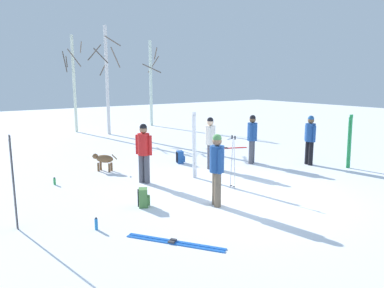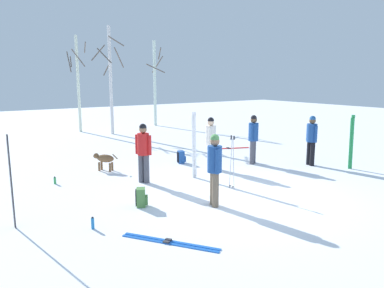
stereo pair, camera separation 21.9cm
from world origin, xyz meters
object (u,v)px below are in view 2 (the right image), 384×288
birch_tree_4 (78,82)px  birch_tree_5 (110,78)px  backpack_1 (181,157)px  birch_tree_6 (155,82)px  ski_pair_lying_0 (229,148)px  water_bottle_1 (93,223)px  person_0 (211,139)px  ski_pair_planted_2 (351,142)px  person_3 (253,136)px  person_4 (312,137)px  person_2 (143,149)px  ski_pair_lying_1 (170,242)px  dog (104,159)px  backpack_0 (141,198)px  water_bottle_0 (55,180)px  ski_pair_planted_0 (194,145)px  ski_poles_0 (232,161)px  person_1 (215,165)px  ski_pair_planted_1 (11,182)px

birch_tree_4 → birch_tree_5: birch_tree_5 is taller
backpack_1 → birch_tree_6: bearing=66.8°
ski_pair_lying_0 → water_bottle_1: 9.24m
person_0 → ski_pair_lying_0: size_ratio=1.01×
person_0 → ski_pair_planted_2: ski_pair_planted_2 is taller
ski_pair_planted_2 → backpack_1: (-4.24, 3.79, -0.68)m
person_3 → person_4: 1.97m
person_2 → ski_pair_lying_1: (-1.38, -3.84, -0.97)m
dog → backpack_0: (-0.50, -3.74, -0.17)m
backpack_0 → water_bottle_0: size_ratio=2.08×
ski_pair_planted_0 → backpack_0: 2.93m
backpack_0 → ski_pair_planted_2: bearing=-4.0°
person_2 → backpack_1: 2.76m
ski_poles_0 → birch_tree_4: bearing=90.6°
ski_pair_planted_0 → water_bottle_1: 4.46m
ski_pair_lying_0 → birch_tree_5: birch_tree_5 is taller
person_4 → ski_pair_lying_1: bearing=-159.9°
person_4 → water_bottle_0: 8.38m
backpack_0 → water_bottle_1: (-1.40, -0.66, -0.09)m
ski_poles_0 → backpack_0: size_ratio=3.34×
person_3 → birch_tree_6: (2.13, 11.22, 1.72)m
dog → ski_poles_0: size_ratio=0.49×
dog → backpack_0: dog is taller
person_1 → ski_poles_0: 1.46m
person_3 → ski_pair_lying_0: size_ratio=1.01×
ski_pair_planted_1 → water_bottle_0: (1.45, 2.77, -0.85)m
ski_poles_0 → water_bottle_0: (-3.90, 3.16, -0.68)m
ski_pair_planted_0 → backpack_0: bearing=-149.9°
person_2 → ski_pair_planted_2: (6.43, -2.30, -0.09)m
person_2 → ski_pair_planted_0: ski_pair_planted_0 is taller
dog → water_bottle_1: (-1.89, -4.41, -0.27)m
dog → birch_tree_5: size_ratio=0.13×
person_2 → birch_tree_4: size_ratio=0.33×
backpack_1 → birch_tree_4: size_ratio=0.08×
person_1 → backpack_1: (1.69, 4.18, -0.77)m
ski_pair_planted_2 → ski_pair_lying_0: (-1.09, 4.97, -0.88)m
ski_pair_lying_0 → person_4: bearing=-84.0°
person_0 → ski_pair_lying_0: 3.77m
backpack_0 → birch_tree_6: 15.16m
person_1 → birch_tree_5: birch_tree_5 is taller
dog → ski_pair_lying_1: dog is taller
person_3 → water_bottle_0: person_3 is taller
dog → ski_pair_lying_1: 5.89m
ski_pair_planted_1 → birch_tree_6: bearing=51.9°
backpack_1 → water_bottle_1: size_ratio=1.74×
dog → water_bottle_0: (-1.73, -0.68, -0.29)m
person_3 → water_bottle_1: size_ratio=6.80×
person_4 → birch_tree_6: birch_tree_6 is taller
person_4 → backpack_0: size_ratio=3.90×
person_0 → dog: size_ratio=2.39×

